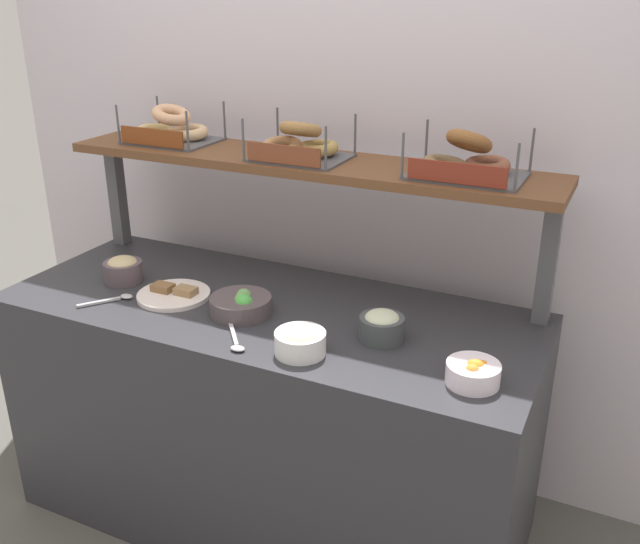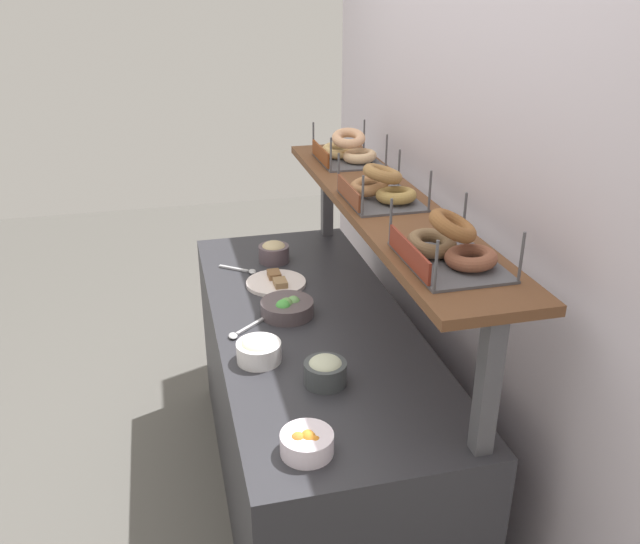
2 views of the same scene
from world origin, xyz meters
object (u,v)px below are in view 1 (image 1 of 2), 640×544
serving_spoon_by_edge (236,342)px  bowl_fruit_salad (473,373)px  bowl_veggie_mix (241,304)px  bowl_tuna_salad (382,325)px  bowl_hummus (123,269)px  bowl_scallion_spread (300,340)px  bagel_basket_cinnamon_raisin (466,162)px  serving_spoon_near_plate (114,299)px  bagel_basket_everything (299,145)px  bagel_basket_plain (172,130)px  serving_plate_white (174,294)px

serving_spoon_by_edge → bowl_fruit_salad: bearing=7.2°
bowl_veggie_mix → bowl_tuna_salad: (0.46, 0.03, 0.01)m
bowl_hummus → bowl_scallion_spread: bearing=-13.6°
bowl_scallion_spread → bagel_basket_cinnamon_raisin: 0.73m
bowl_hummus → serving_spoon_near_plate: (0.08, -0.14, -0.04)m
bowl_tuna_salad → bowl_hummus: bearing=179.2°
bowl_hummus → bagel_basket_everything: bagel_basket_everything is taller
serving_spoon_near_plate → bowl_hummus: bearing=118.9°
bowl_scallion_spread → bagel_basket_everything: bearing=116.9°
bowl_scallion_spread → bagel_basket_cinnamon_raisin: (0.31, 0.49, 0.44)m
bagel_basket_plain → bagel_basket_cinnamon_raisin: size_ratio=0.91×
bowl_fruit_salad → bagel_basket_everything: 0.95m
bagel_basket_cinnamon_raisin → bagel_basket_everything: bearing=-179.1°
bagel_basket_everything → serving_spoon_near_plate: bearing=-137.3°
bowl_veggie_mix → serving_spoon_near_plate: size_ratio=1.33×
bowl_fruit_salad → bagel_basket_cinnamon_raisin: 0.65m
bowl_fruit_salad → serving_spoon_by_edge: size_ratio=0.99×
bagel_basket_everything → bowl_tuna_salad: bearing=-35.7°
serving_plate_white → bagel_basket_everything: bearing=46.2°
bowl_fruit_salad → bowl_tuna_salad: bearing=157.3°
bagel_basket_plain → serving_spoon_by_edge: bearing=-42.9°
serving_spoon_near_plate → bagel_basket_cinnamon_raisin: size_ratio=0.43×
bowl_scallion_spread → bagel_basket_everything: (-0.24, 0.48, 0.44)m
serving_plate_white → bagel_basket_plain: (-0.23, 0.36, 0.46)m
bowl_fruit_salad → bagel_basket_plain: (-1.26, 0.46, 0.44)m
serving_plate_white → bowl_fruit_salad: bearing=-5.9°
bowl_hummus → bowl_fruit_salad: 1.28m
serving_spoon_by_edge → bowl_scallion_spread: bearing=10.1°
serving_plate_white → serving_spoon_near_plate: size_ratio=1.65×
bagel_basket_plain → serving_spoon_near_plate: bearing=-81.4°
bowl_veggie_mix → bagel_basket_cinnamon_raisin: bearing=29.6°
bowl_fruit_salad → serving_plate_white: size_ratio=0.59×
serving_plate_white → serving_spoon_near_plate: serving_plate_white is taller
serving_spoon_by_edge → bagel_basket_plain: bearing=137.1°
bowl_tuna_salad → bagel_basket_everything: bagel_basket_everything is taller
bowl_veggie_mix → bowl_scallion_spread: bowl_scallion_spread is taller
serving_spoon_near_plate → bagel_basket_cinnamon_raisin: (1.02, 0.44, 0.47)m
serving_plate_white → serving_spoon_near_plate: bearing=-145.3°
serving_spoon_near_plate → bagel_basket_everything: (0.47, 0.43, 0.47)m
bagel_basket_plain → bagel_basket_everything: (0.54, -0.03, 0.00)m
bowl_tuna_salad → bowl_scallion_spread: 0.25m
bowl_veggie_mix → bowl_hummus: bearing=175.3°
bowl_tuna_salad → bagel_basket_everything: bearing=144.3°
bagel_basket_everything → bagel_basket_cinnamon_raisin: bagel_basket_cinnamon_raisin is taller
bagel_basket_everything → bagel_basket_cinnamon_raisin: (0.56, 0.01, 0.00)m
bowl_fruit_salad → serving_plate_white: 1.04m
bowl_fruit_salad → bowl_hummus: bearing=173.7°
bowl_veggie_mix → serving_spoon_by_edge: bearing=-63.1°
serving_spoon_by_edge → bagel_basket_cinnamon_raisin: size_ratio=0.42×
bowl_fruit_salad → bagel_basket_everything: size_ratio=0.47×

